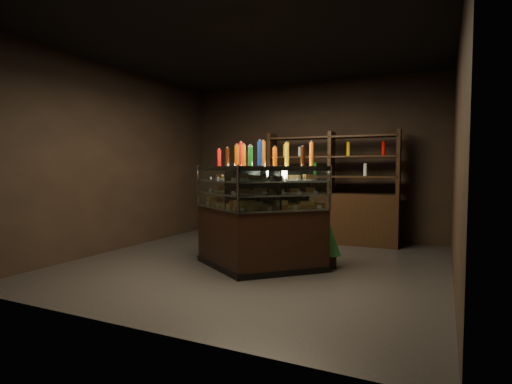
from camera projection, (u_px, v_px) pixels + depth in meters
ground at (256, 264)px, 5.63m from camera, size 5.00×5.00×0.00m
room_shell at (256, 125)px, 5.52m from camera, size 5.02×5.02×3.01m
display_case at (256, 234)px, 5.32m from camera, size 1.94×1.34×1.39m
food_display at (256, 191)px, 5.28m from camera, size 1.60×0.93×0.43m
bottles_top at (256, 155)px, 5.26m from camera, size 1.42×0.78×0.30m
potted_conifer at (328, 237)px, 5.43m from camera, size 0.34×0.34×0.73m
back_shelving at (331, 209)px, 7.22m from camera, size 2.36×0.50×2.00m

